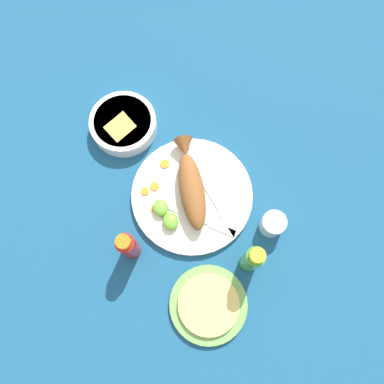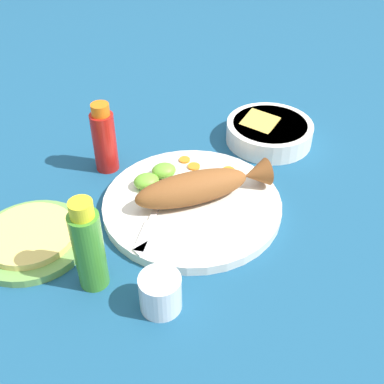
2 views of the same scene
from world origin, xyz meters
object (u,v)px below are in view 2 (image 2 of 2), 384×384
Objects in this scene: main_plate at (192,205)px; fried_fish at (201,186)px; fork_near at (175,230)px; fork_far at (152,218)px; tortilla_plate at (31,240)px; hot_sauce_bottle_red at (104,139)px; salt_cup at (160,294)px; guacamole_bowl at (269,131)px; hot_sauce_bottle_green at (88,247)px.

fried_fish is at bearing 179.95° from main_plate.
fork_near is (0.05, 0.06, 0.01)m from main_plate.
main_plate is 0.08m from fork_far.
tortilla_plate is at bearing -66.27° from fork_far.
fork_far is at bearing 100.41° from hot_sauce_bottle_red.
salt_cup reaches higher than tortilla_plate.
guacamole_bowl is at bearing -163.47° from fork_near.
hot_sauce_bottle_green is 0.50m from guacamole_bowl.
fork_far is at bearing 13.13° from fried_fish.
salt_cup is at bearing 41.97° from fork_near.
hot_sauce_bottle_green is 0.16m from tortilla_plate.
fork_far is 1.03× the size of hot_sauce_bottle_green.
hot_sauce_bottle_green is at bearing 74.16° from hot_sauce_bottle_red.
fork_far is at bearing 171.59° from tortilla_plate.
tortilla_plate is at bearing -1.27° from fried_fish.
hot_sauce_bottle_red is 0.24m from tortilla_plate.
fried_fish is 1.51× the size of fork_far.
hot_sauce_bottle_green is at bearing -21.21° from fork_far.
salt_cup is at bearing 20.26° from fork_far.
guacamole_bowl is (-0.43, -0.26, -0.05)m from hot_sauce_bottle_green.
main_plate is 1.79× the size of fork_near.
hot_sauce_bottle_red is at bearing -56.24° from main_plate.
main_plate is at bearing 178.60° from tortilla_plate.
fried_fish is at bearing 35.79° from guacamole_bowl.
hot_sauce_bottle_green reaches higher than guacamole_bowl.
salt_cup is 0.32× the size of tortilla_plate.
fork_near is 0.05m from fork_far.
hot_sauce_bottle_green is (0.21, 0.11, 0.03)m from fried_fish.
hot_sauce_bottle_green is at bearing 31.62° from guacamole_bowl.
main_plate is 2.24× the size of hot_sauce_bottle_red.
main_plate is at bearing 137.89° from fork_far.
tortilla_plate is at bearing -1.40° from main_plate.
hot_sauce_bottle_green reaches higher than main_plate.
salt_cup reaches higher than fork_near.
main_plate is 0.23m from hot_sauce_bottle_green.
hot_sauce_bottle_red is 0.36m from salt_cup.
tortilla_plate is (0.30, -0.01, -0.04)m from fried_fish.
main_plate is 2.01× the size of hot_sauce_bottle_green.
hot_sauce_bottle_red is at bearing -3.50° from guacamole_bowl.
hot_sauce_bottle_red is 0.35m from guacamole_bowl.
salt_cup is 0.48m from guacamole_bowl.
fork_far reaches higher than main_plate.
salt_cup is (0.13, 0.19, -0.02)m from fried_fish.
tortilla_plate is at bearing -54.57° from hot_sauce_bottle_green.
salt_cup and guacamole_bowl have the same top height.
salt_cup is at bearing 90.24° from hot_sauce_bottle_red.
tortilla_plate is at bearing 45.72° from hot_sauce_bottle_red.
guacamole_bowl is at bearing -148.38° from hot_sauce_bottle_green.
tortilla_plate is at bearing 16.02° from guacamole_bowl.
fork_near is at bearing -162.50° from hot_sauce_bottle_green.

